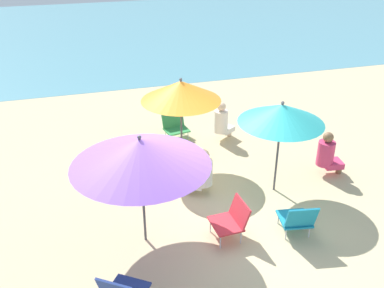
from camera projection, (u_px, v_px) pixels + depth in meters
name	position (u px, v px, depth m)	size (l,w,h in m)	color
ground_plane	(217.00, 206.00, 7.68)	(40.00, 40.00, 0.00)	#CCB789
sea_water	(115.00, 30.00, 19.94)	(40.00, 16.00, 0.01)	#5693A3
umbrella_teal	(282.00, 114.00, 7.43)	(1.51, 1.51, 1.79)	#4C4C51
umbrella_orange	(181.00, 91.00, 8.23)	(1.56, 1.56, 1.89)	#4C4C51
umbrella_purple	(140.00, 152.00, 6.14)	(2.06, 2.06, 1.85)	#4C4C51
beach_chair_a	(232.00, 219.00, 6.78)	(0.55, 0.56, 0.63)	red
beach_chair_b	(175.00, 124.00, 10.02)	(0.61, 0.60, 0.63)	#33934C
beach_chair_c	(116.00, 167.00, 8.33)	(0.60, 0.60, 0.56)	#33934C
beach_chair_d	(297.00, 219.00, 6.81)	(0.58, 0.68, 0.66)	teal
person_a	(328.00, 154.00, 8.44)	(0.56, 0.37, 0.93)	#DB3866
person_b	(222.00, 122.00, 9.77)	(0.54, 0.48, 0.95)	silver
person_c	(201.00, 173.00, 7.84)	(0.57, 0.48, 0.92)	silver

